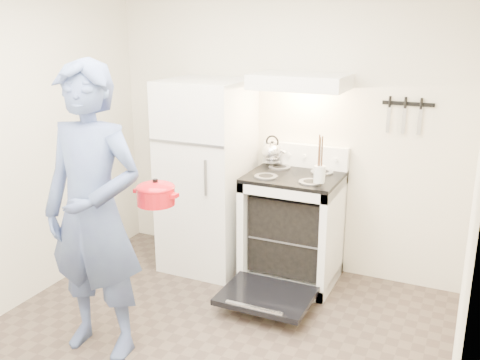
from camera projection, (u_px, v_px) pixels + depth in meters
name	position (u px, v px, depth m)	size (l,w,h in m)	color
back_wall	(283.00, 130.00, 4.72)	(3.20, 0.02, 2.50)	beige
refrigerator	(207.00, 176.00, 4.76)	(0.70, 0.70, 1.70)	white
stove_body	(293.00, 230.00, 4.57)	(0.76, 0.65, 0.92)	white
cooktop	(294.00, 177.00, 4.44)	(0.76, 0.65, 0.03)	black
backsplash	(305.00, 156.00, 4.65)	(0.76, 0.07, 0.20)	white
oven_door	(266.00, 296.00, 4.15)	(0.70, 0.54, 0.04)	black
oven_rack	(293.00, 232.00, 4.58)	(0.60, 0.52, 0.01)	slate
range_hood	(300.00, 81.00, 4.28)	(0.76, 0.50, 0.12)	white
knife_strip	(408.00, 104.00, 4.20)	(0.40, 0.02, 0.03)	black
pizza_stone	(285.00, 232.00, 4.55)	(0.31, 0.31, 0.02)	brown
tea_kettle	(272.00, 150.00, 4.70)	(0.22, 0.18, 0.27)	#BCBCC1
utensil_jar	(319.00, 174.00, 4.11)	(0.09, 0.09, 0.13)	silver
person	(94.00, 214.00, 3.45)	(0.72, 0.47, 1.96)	#384175
dutch_oven	(156.00, 196.00, 3.55)	(0.32, 0.25, 0.22)	red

